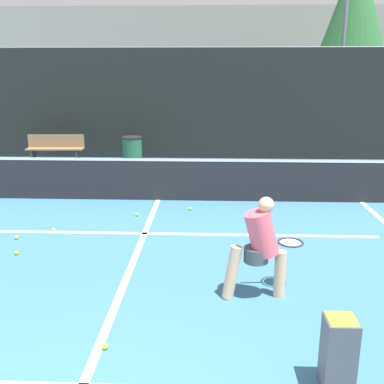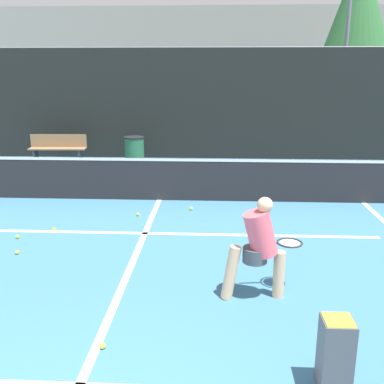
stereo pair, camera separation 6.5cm
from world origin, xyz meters
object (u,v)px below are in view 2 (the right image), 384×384
at_px(trash_bin, 134,150).
at_px(parked_car, 166,127).
at_px(ball_hopper, 335,353).
at_px(courtside_bench, 58,147).
at_px(player_practicing, 259,245).

relative_size(trash_bin, parked_car, 0.18).
relative_size(ball_hopper, courtside_bench, 0.40).
xyz_separation_m(ball_hopper, courtside_bench, (-6.00, 10.05, 0.10)).
distance_m(player_practicing, parked_car, 12.28).
xyz_separation_m(player_practicing, parked_car, (-2.46, 12.03, -0.06)).
distance_m(player_practicing, ball_hopper, 1.81).
xyz_separation_m(player_practicing, trash_bin, (-3.06, 8.40, -0.30)).
relative_size(player_practicing, ball_hopper, 1.90).
height_order(ball_hopper, parked_car, parked_car).
bearing_deg(trash_bin, courtside_bench, -179.24).
distance_m(player_practicing, trash_bin, 8.94).
height_order(ball_hopper, trash_bin, trash_bin).
bearing_deg(player_practicing, ball_hopper, -78.79).
xyz_separation_m(trash_bin, parked_car, (0.60, 3.63, 0.24)).
height_order(trash_bin, parked_car, parked_car).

